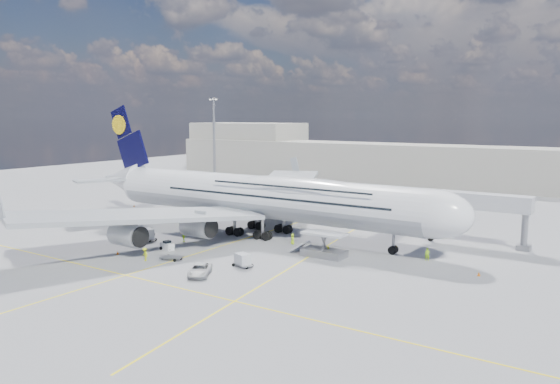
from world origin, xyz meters
The scene contains 31 objects.
ground centered at (0.00, 0.00, 0.00)m, with size 300.00×300.00×0.00m, color gray.
taxi_line_main centered at (0.00, 0.00, 0.01)m, with size 0.25×220.00×0.01m, color yellow.
taxi_line_cross centered at (0.00, -20.00, 0.01)m, with size 120.00×0.25×0.01m, color yellow.
taxi_line_diag centered at (14.00, 10.00, 0.01)m, with size 0.25×100.00×0.01m, color yellow.
airliner centered at (0.26, 10.00, 6.87)m, with size 77.26×79.15×23.71m.
jet_bridge centered at (29.81, 20.94, 6.85)m, with size 18.80×12.10×8.50m.
cargo_loader centered at (16.82, 2.89, 1.25)m, with size 8.53×3.20×3.67m.
light_mast centered at (-40.00, 45.00, 13.21)m, with size 3.00×0.70×25.50m.
terminal centered at (0.00, 95.00, 6.00)m, with size 180.00×16.00×12.00m, color #B2AD9E.
hangar centered at (-70.00, 100.00, 9.00)m, with size 40.00×22.00×18.00m, color #B2AD9E.
dolly_row_a centered at (-15.83, -1.68, 0.31)m, with size 3.10×2.44×0.40m.
dolly_row_b centered at (-14.96, -5.86, 1.12)m, with size 3.59×2.39×2.09m.
dolly_row_c centered at (-12.76, -4.37, 1.09)m, with size 3.60×2.75×2.03m.
dolly_back centered at (-20.22, 1.65, 0.33)m, with size 3.32×2.85×0.43m.
dolly_nose_far centered at (10.31, -8.23, 1.00)m, with size 3.31×2.54×1.86m.
dolly_nose_near centered at (-0.60, -11.00, 0.35)m, with size 3.46×2.62×0.45m.
baggage_tug centered at (-5.26, -7.23, 0.66)m, with size 2.58×1.58×1.50m.
catering_truck_inner centered at (-9.12, 33.98, 1.65)m, with size 5.95×2.52×3.50m.
catering_truck_outer centered at (-12.78, 45.78, 2.05)m, with size 7.80×4.23×4.40m.
service_van centered at (8.18, -14.64, 0.75)m, with size 2.49×5.40×1.50m, color silver.
crew_nose centered at (30.60, 9.04, 0.95)m, with size 0.69×0.45×1.90m, color #A2E818.
crew_loader centered at (17.34, 3.50, 0.75)m, with size 0.73×0.57×1.50m, color yellow.
crew_wing centered at (-7.03, -1.69, 0.81)m, with size 0.95×0.40×1.62m, color #C9FF1A.
crew_van centered at (8.91, 6.91, 0.88)m, with size 0.86×0.56×1.76m, color #C2F519.
crew_tug centered at (-3.29, -13.60, 0.97)m, with size 1.25×0.72×1.93m, color #D9E818.
cone_nose centered at (38.71, 5.43, 0.27)m, with size 0.43×0.43×0.55m.
cone_wing_left_inner centered at (-0.97, 30.42, 0.28)m, with size 0.46×0.46×0.59m.
cone_wing_left_outer centered at (-5.28, 30.01, 0.23)m, with size 0.37×0.37×0.48m.
cone_wing_right_inner centered at (-11.83, 2.85, 0.27)m, with size 0.44×0.44×0.55m.
cone_wing_right_outer centered at (-9.64, -13.27, 0.24)m, with size 0.40×0.40×0.51m.
cone_tail centered at (-41.08, 17.74, 0.24)m, with size 0.40×0.40×0.50m.
Camera 1 is at (55.34, -66.48, 20.80)m, focal length 35.00 mm.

